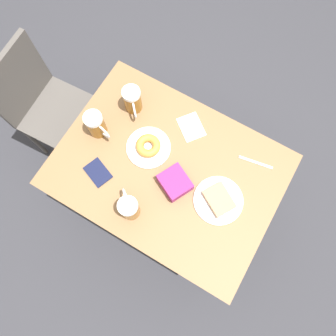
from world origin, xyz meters
The scene contains 12 objects.
ground_plane centered at (0.00, 0.00, 0.00)m, with size 8.00×8.00×0.00m, color #333338.
table centered at (0.00, 0.00, 0.71)m, with size 0.78×1.06×0.77m.
chair centered at (0.04, 0.89, 0.54)m, with size 0.42×0.42×0.89m.
plate_with_cake centered at (-0.01, -0.28, 0.79)m, with size 0.23×0.23×0.04m.
plate_with_donut centered at (0.05, 0.14, 0.79)m, with size 0.21×0.21×0.05m.
beer_mug_left centered at (-0.26, 0.05, 0.85)m, with size 0.11×0.12×0.15m.
beer_mug_center centered at (0.20, 0.31, 0.85)m, with size 0.12×0.11×0.15m.
beer_mug_right centered at (0.00, 0.39, 0.85)m, with size 0.09×0.14×0.15m.
napkin_folded centered at (0.25, 0.01, 0.78)m, with size 0.17×0.17×0.00m.
fork centered at (0.24, -0.35, 0.77)m, with size 0.04×0.17×0.00m.
passport_near_edge centered at (-0.18, 0.28, 0.78)m, with size 0.13×0.15×0.01m.
blue_pouch centered at (-0.05, -0.06, 0.81)m, with size 0.17×0.18×0.07m.
Camera 1 is at (-0.38, -0.22, 2.27)m, focal length 35.00 mm.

